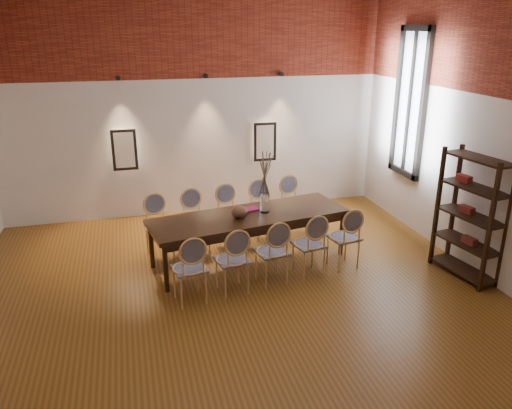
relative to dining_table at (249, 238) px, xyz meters
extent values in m
cube|color=brown|center=(-0.42, -1.13, -0.39)|extent=(7.00, 7.00, 0.02)
cube|color=silver|center=(-0.42, 2.42, 1.62)|extent=(7.00, 0.10, 4.00)
cube|color=silver|center=(-0.42, -4.68, 1.62)|extent=(7.00, 0.10, 4.00)
cube|color=silver|center=(3.13, -1.13, 1.62)|extent=(0.10, 7.00, 4.00)
cube|color=maroon|center=(-0.42, 2.35, 2.88)|extent=(7.00, 0.02, 1.50)
cube|color=maroon|center=(-0.42, -4.61, 2.88)|extent=(7.00, 0.02, 1.50)
cube|color=maroon|center=(3.06, -1.13, 2.88)|extent=(0.02, 7.00, 1.50)
cube|color=#FFEAC6|center=(-1.72, 2.32, 0.93)|extent=(0.36, 0.06, 0.66)
cube|color=#FFEAC6|center=(0.88, 2.32, 0.93)|extent=(0.36, 0.06, 0.66)
cylinder|color=black|center=(-1.72, 2.29, 2.17)|extent=(0.08, 0.10, 0.08)
cylinder|color=black|center=(-0.22, 2.29, 2.17)|extent=(0.08, 0.10, 0.08)
cylinder|color=black|center=(1.18, 2.29, 2.17)|extent=(0.08, 0.10, 0.08)
cube|color=silver|center=(3.04, 0.87, 1.77)|extent=(0.02, 0.78, 2.38)
cube|color=black|center=(3.02, 0.87, 1.77)|extent=(0.08, 0.90, 2.50)
cube|color=black|center=(3.02, 0.87, 1.77)|extent=(0.06, 0.06, 2.40)
cube|color=#331C0E|center=(0.00, 0.00, 0.00)|extent=(3.07, 1.45, 0.75)
cylinder|color=silver|center=(0.25, 0.05, 0.53)|extent=(0.14, 0.14, 0.30)
ellipsoid|color=brown|center=(-0.17, -0.08, 0.46)|extent=(0.24, 0.24, 0.18)
cube|color=#97134B|center=(0.05, 0.18, 0.39)|extent=(0.29, 0.22, 0.03)
camera|label=1|loc=(-1.65, -6.69, 3.01)|focal=35.00mm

